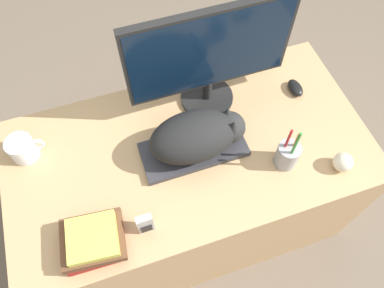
# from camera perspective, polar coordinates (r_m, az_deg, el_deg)

# --- Properties ---
(ground_plane) EXTENTS (12.00, 12.00, 0.00)m
(ground_plane) POSITION_cam_1_polar(r_m,az_deg,el_deg) (1.95, 3.20, -19.88)
(ground_plane) COLOR #6B5B4C
(desk) EXTENTS (1.36, 0.71, 0.71)m
(desk) POSITION_cam_1_polar(r_m,az_deg,el_deg) (1.71, -0.37, -6.65)
(desk) COLOR tan
(desk) RESTS_ON ground_plane
(keyboard) EXTENTS (0.38, 0.17, 0.02)m
(keyboard) POSITION_cam_1_polar(r_m,az_deg,el_deg) (1.38, 0.22, -0.83)
(keyboard) COLOR #2D2D33
(keyboard) RESTS_ON desk
(cat) EXTENTS (0.35, 0.19, 0.16)m
(cat) POSITION_cam_1_polar(r_m,az_deg,el_deg) (1.30, 1.07, 1.38)
(cat) COLOR black
(cat) RESTS_ON keyboard
(monitor) EXTENTS (0.60, 0.21, 0.44)m
(monitor) POSITION_cam_1_polar(r_m,az_deg,el_deg) (1.33, 2.68, 13.33)
(monitor) COLOR black
(monitor) RESTS_ON desk
(computer_mouse) EXTENTS (0.05, 0.09, 0.03)m
(computer_mouse) POSITION_cam_1_polar(r_m,az_deg,el_deg) (1.59, 15.47, 8.25)
(computer_mouse) COLOR black
(computer_mouse) RESTS_ON desk
(coffee_mug) EXTENTS (0.13, 0.10, 0.09)m
(coffee_mug) POSITION_cam_1_polar(r_m,az_deg,el_deg) (1.47, -24.36, -0.64)
(coffee_mug) COLOR silver
(coffee_mug) RESTS_ON desk
(pen_cup) EXTENTS (0.08, 0.08, 0.23)m
(pen_cup) POSITION_cam_1_polar(r_m,az_deg,el_deg) (1.36, 14.33, -1.58)
(pen_cup) COLOR #939399
(pen_cup) RESTS_ON desk
(baseball) EXTENTS (0.07, 0.07, 0.07)m
(baseball) POSITION_cam_1_polar(r_m,az_deg,el_deg) (1.43, 22.01, -2.60)
(baseball) COLOR beige
(baseball) RESTS_ON desk
(phone) EXTENTS (0.05, 0.03, 0.10)m
(phone) POSITION_cam_1_polar(r_m,az_deg,el_deg) (1.23, -7.14, -11.96)
(phone) COLOR #99999E
(phone) RESTS_ON desk
(book_stack) EXTENTS (0.21, 0.19, 0.09)m
(book_stack) POSITION_cam_1_polar(r_m,az_deg,el_deg) (1.25, -14.83, -14.08)
(book_stack) COLOR maroon
(book_stack) RESTS_ON desk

